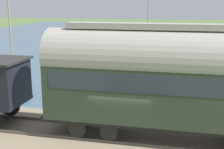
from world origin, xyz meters
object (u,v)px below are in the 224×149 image
Objects in this scene: sailboat_brown at (147,65)px; rowboat_near_shore at (142,107)px; rowboat_off_pier at (214,98)px; sailboat_navy at (14,83)px; passenger_coach at (173,77)px; rowboat_mid_harbor at (82,73)px; sailboat_black at (82,42)px.

rowboat_near_shore is (-9.99, -0.85, -0.42)m from sailboat_brown.
sailboat_navy is at bearing 53.65° from rowboat_off_pier.
rowboat_off_pier is (0.49, -13.34, -0.32)m from sailboat_navy.
passenger_coach is 3.95× the size of rowboat_off_pier.
rowboat_near_shore reaches higher than rowboat_mid_harbor.
passenger_coach is at bearing -135.01° from rowboat_near_shore.
sailboat_brown is (7.85, -8.35, 0.11)m from sailboat_navy.
rowboat_mid_harbor is at bearing -0.81° from sailboat_navy.
passenger_coach is at bearing -150.11° from sailboat_brown.
rowboat_off_pier is (-23.13, -16.07, -0.24)m from sailboat_black.
sailboat_black is 18.96m from rowboat_mid_harbor.
rowboat_near_shore is at bearing 21.84° from passenger_coach.
passenger_coach is 5.55m from rowboat_near_shore.
rowboat_mid_harbor is at bearing 32.85° from passenger_coach.
sailboat_navy is at bearing 100.03° from rowboat_near_shore.
rowboat_off_pier is (2.64, -4.14, -0.01)m from rowboat_near_shore.
rowboat_near_shore reaches higher than rowboat_off_pier.
rowboat_off_pier is at bearing -59.43° from sailboat_navy.
rowboat_near_shore is (-25.76, -11.93, -0.23)m from sailboat_black.
sailboat_brown is 2.29× the size of rowboat_off_pier.
passenger_coach reaches higher than rowboat_mid_harbor.
sailboat_black is 28.16m from rowboat_off_pier.
rowboat_mid_harbor is (5.59, -3.13, -0.33)m from sailboat_navy.
sailboat_brown is at bearing -18.32° from sailboat_navy.
sailboat_black reaches higher than passenger_coach.
rowboat_near_shore is (4.39, 1.76, -2.91)m from passenger_coach.
rowboat_near_shore is 4.91m from rowboat_off_pier.
sailboat_black is (23.62, 2.73, -0.08)m from sailboat_navy.
sailboat_black is 19.27m from sailboat_brown.
sailboat_navy is 13.35m from rowboat_off_pier.
rowboat_off_pier is (-7.36, -4.99, -0.43)m from sailboat_brown.
sailboat_black reaches higher than rowboat_off_pier.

